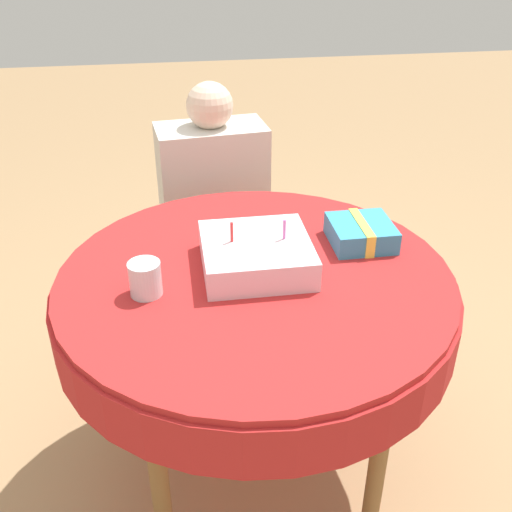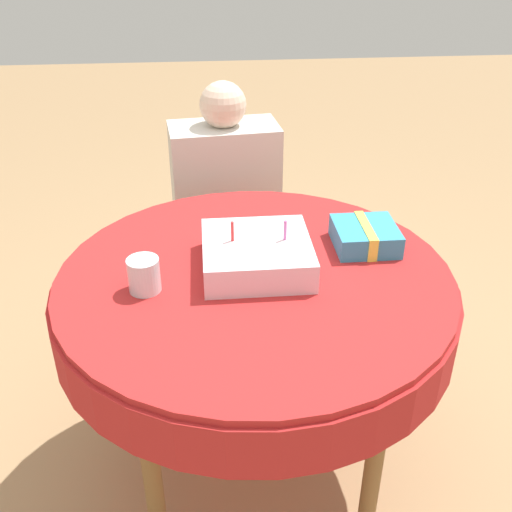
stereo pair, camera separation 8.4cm
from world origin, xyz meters
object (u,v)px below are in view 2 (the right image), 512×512
gift_box (365,236)px  chair (224,222)px  birthday_cake (257,254)px  drinking_glass (144,275)px  person (226,193)px

gift_box → chair: bearing=116.8°
birthday_cake → drinking_glass: size_ratio=3.20×
birthday_cake → gift_box: size_ratio=1.58×
person → birthday_cake: (0.05, -0.76, 0.16)m
drinking_glass → birthday_cake: bearing=15.7°
chair → person: 0.20m
birthday_cake → gift_box: birthday_cake is taller
chair → gift_box: size_ratio=4.78×
person → birthday_cake: bearing=-92.2°
chair → drinking_glass: size_ratio=9.66×
birthday_cake → drinking_glass: 0.31m
person → gift_box: bearing=-66.8°
chair → drinking_glass: bearing=-110.3°
chair → gift_box: (0.38, -0.76, 0.33)m
chair → birthday_cake: (0.06, -0.85, 0.34)m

